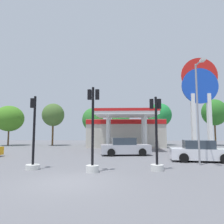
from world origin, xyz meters
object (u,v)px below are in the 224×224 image
object	(u,v)px
car_2	(200,152)
tree_2	(93,119)
traffic_signal_0	(33,149)
tree_4	(159,115)
car_1	(125,147)
tree_0	(9,119)
traffic_signal_1	(157,145)
traffic_signal_2	(93,142)
corner_streetlamp	(198,103)
tree_3	(121,118)
station_pole_sign	(200,92)
tree_5	(214,112)
tree_1	(53,115)

from	to	relation	value
car_2	tree_2	xyz separation A→B (m)	(-10.50, 16.67, 3.47)
traffic_signal_0	tree_4	world-z (taller)	tree_4
car_1	car_2	world-z (taller)	car_1
tree_0	traffic_signal_1	bearing A→B (deg)	-45.23
traffic_signal_2	corner_streetlamp	world-z (taller)	corner_streetlamp
tree_3	station_pole_sign	bearing A→B (deg)	-47.28
tree_5	car_1	bearing A→B (deg)	-135.49
tree_5	corner_streetlamp	world-z (taller)	tree_5
station_pole_sign	traffic_signal_1	xyz separation A→B (m)	(-7.22, -12.28, -5.46)
tree_5	corner_streetlamp	size ratio (longest dim) A/B	1.11
car_2	tree_1	bearing A→B (deg)	135.00
traffic_signal_2	tree_2	world-z (taller)	tree_2
corner_streetlamp	traffic_signal_2	bearing A→B (deg)	-159.50
car_2	tree_2	size ratio (longest dim) A/B	0.76
station_pole_sign	traffic_signal_0	world-z (taller)	station_pole_sign
traffic_signal_1	tree_5	distance (m)	26.07
traffic_signal_0	corner_streetlamp	distance (m)	10.83
traffic_signal_0	corner_streetlamp	xyz separation A→B (m)	(10.26, 1.86, 2.94)
station_pole_sign	tree_1	size ratio (longest dim) A/B	1.60
traffic_signal_0	tree_1	bearing A→B (deg)	106.26
traffic_signal_0	tree_0	bearing A→B (deg)	122.83
tree_0	tree_1	bearing A→B (deg)	2.60
car_2	traffic_signal_1	bearing A→B (deg)	-135.04
car_2	tree_3	xyz separation A→B (m)	(-6.06, 18.67, 3.84)
tree_3	traffic_signal_1	bearing A→B (deg)	-84.36
car_2	corner_streetlamp	bearing A→B (deg)	-110.17
tree_3	tree_5	size ratio (longest dim) A/B	0.77
corner_streetlamp	traffic_signal_0	bearing A→B (deg)	-169.74
tree_2	tree_0	bearing A→B (deg)	179.66
tree_4	corner_streetlamp	size ratio (longest dim) A/B	1.04
station_pole_sign	traffic_signal_0	xyz separation A→B (m)	(-14.36, -12.27, -5.75)
car_2	tree_4	xyz separation A→B (m)	(0.53, 19.14, 4.34)
traffic_signal_2	car_2	bearing A→B (deg)	31.10
traffic_signal_0	tree_3	xyz separation A→B (m)	(4.93, 22.49, 3.39)
station_pole_sign	traffic_signal_2	xyz separation A→B (m)	(-10.77, -12.90, -5.27)
station_pole_sign	traffic_signal_2	size ratio (longest dim) A/B	2.36
traffic_signal_0	tree_3	distance (m)	23.27
car_2	tree_3	bearing A→B (deg)	107.98
tree_0	tree_4	distance (m)	24.91
traffic_signal_0	tree_1	xyz separation A→B (m)	(-6.10, 20.90, 3.81)
station_pole_sign	car_1	bearing A→B (deg)	-152.60
tree_1	car_2	bearing A→B (deg)	-45.00
car_1	traffic_signal_1	world-z (taller)	traffic_signal_1
tree_4	tree_0	bearing A→B (deg)	-174.51
station_pole_sign	tree_4	distance (m)	11.22
tree_1	tree_5	world-z (taller)	tree_5
corner_streetlamp	car_1	bearing A→B (deg)	129.64
tree_3	tree_4	world-z (taller)	tree_4
traffic_signal_2	tree_4	xyz separation A→B (m)	(7.92, 23.59, 3.42)
car_1	tree_4	xyz separation A→B (m)	(6.05, 15.31, 4.31)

